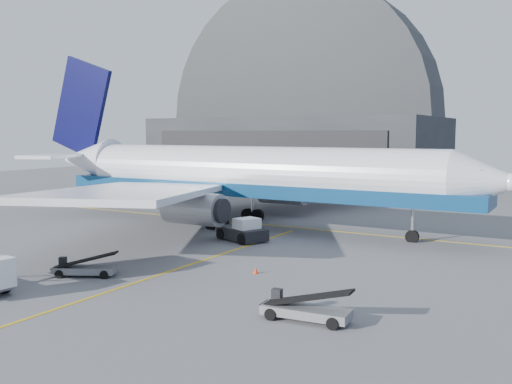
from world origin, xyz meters
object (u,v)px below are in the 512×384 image
Objects in this scene: pushback_tug at (243,232)px; belt_loader_a at (84,268)px; belt_loader_b at (305,309)px; airliner at (235,174)px.

pushback_tug is 16.11m from belt_loader_a.
belt_loader_a is at bearing 172.68° from belt_loader_b.
belt_loader_b is (16.46, -0.72, 0.05)m from belt_loader_a.
airliner is at bearing 149.34° from pushback_tug.
belt_loader_a is at bearing -76.89° from pushback_tug.
belt_loader_a is (-2.57, -15.91, -0.28)m from pushback_tug.
pushback_tug is 21.67m from belt_loader_b.
airliner reaches higher than belt_loader_b.
belt_loader_a is 16.48m from belt_loader_b.
pushback_tug is at bearing -52.95° from airliner.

